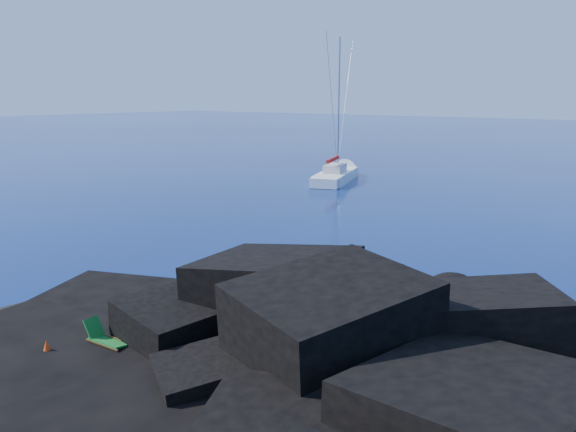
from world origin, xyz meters
name	(u,v)px	position (x,y,z in m)	size (l,w,h in m)	color
headland	(296,402)	(13.00, 3.00, 0.00)	(24.00, 24.00, 3.60)	black
beach	(46,351)	(4.50, 0.50, 0.00)	(8.50, 6.00, 0.70)	black
surf_foam	(162,313)	(5.00, 5.00, 0.00)	(10.00, 8.00, 0.06)	white
sailboat	(336,181)	(-8.04, 38.14, 0.00)	(2.76, 13.18, 13.81)	white
deck_chair	(108,336)	(6.82, 1.34, 0.88)	(1.54, 0.67, 1.06)	#186C25
towel	(31,332)	(3.48, 0.55, 0.38)	(1.99, 0.94, 0.05)	silver
sunbather	(30,328)	(3.48, 0.55, 0.52)	(1.78, 0.43, 0.24)	tan
marker_cone	(47,349)	(5.72, -0.12, 0.65)	(0.40, 0.40, 0.61)	#FF410D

